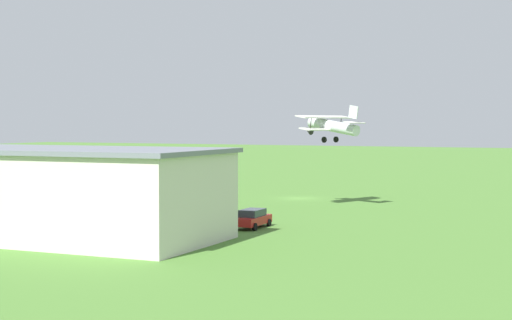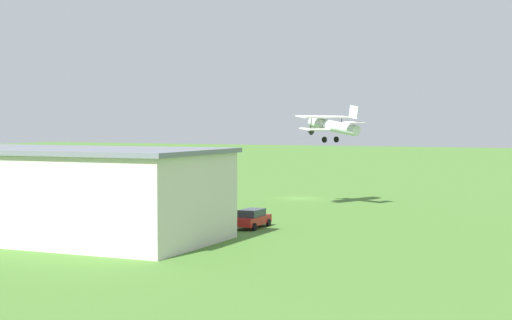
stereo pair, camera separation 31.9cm
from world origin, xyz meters
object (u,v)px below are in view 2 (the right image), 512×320
Objects in this scene: person_by_parked_cars at (160,206)px; car_red at (252,218)px; biplane at (332,126)px; hangar at (60,193)px; person_walking_on_apron at (131,205)px; car_orange at (20,205)px.

car_red is at bearing 157.59° from person_by_parked_cars.
person_by_parked_cars is (11.99, 15.07, -7.67)m from biplane.
hangar is 14.92× the size of person_by_parked_cars.
hangar is 16.05m from car_red.
person_by_parked_cars reaches higher than car_red.
car_red is 2.97× the size of person_walking_on_apron.
car_red reaches higher than person_walking_on_apron.
biplane is 21.51m from car_red.
person_walking_on_apron is (5.16, -17.27, -2.71)m from hangar.
car_orange reaches higher than person_walking_on_apron.
car_orange reaches higher than car_red.
person_walking_on_apron is at bearing 42.77° from biplane.
biplane is 1.93× the size of car_orange.
hangar is at bearing 95.10° from person_by_parked_cars.
biplane reaches higher than hangar.
hangar is 18.23m from person_walking_on_apron.
biplane is 22.70m from person_walking_on_apron.
hangar is 3.26× the size of biplane.
person_by_parked_cars is at bearing 51.48° from biplane.
biplane is at bearing -140.70° from car_orange.
car_red is (-10.69, -11.67, -2.65)m from hangar.
car_orange is 2.37× the size of person_by_parked_cars.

